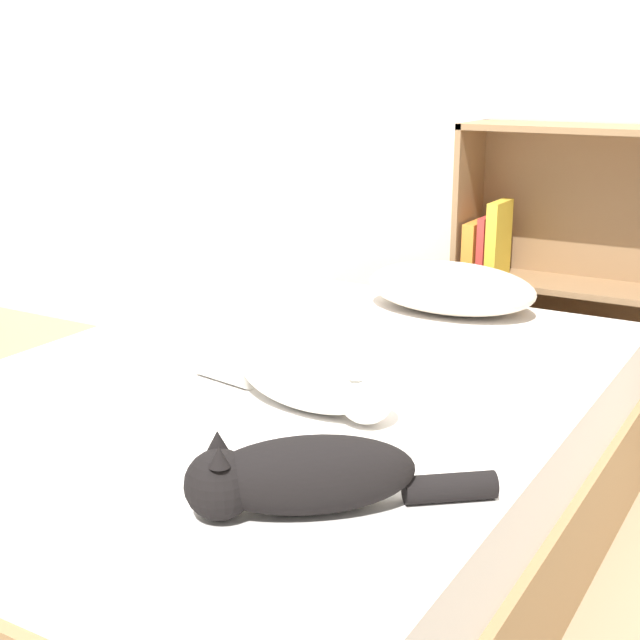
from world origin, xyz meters
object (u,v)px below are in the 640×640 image
object	(u,v)px
bookshelf	(584,281)
pillow	(450,288)
cat_dark	(299,477)
bed	(293,462)
cat_light	(311,378)

from	to	relation	value
bookshelf	pillow	bearing A→B (deg)	-125.04
cat_dark	bookshelf	distance (m)	1.76
bed	pillow	distance (m)	0.81
bed	pillow	world-z (taller)	pillow
cat_light	bed	bearing A→B (deg)	141.83
bed	cat_dark	xyz separation A→B (m)	(0.40, -0.60, 0.31)
bed	pillow	bearing A→B (deg)	80.68
cat_dark	cat_light	bearing A→B (deg)	-100.52
pillow	cat_light	bearing A→B (deg)	-86.96
pillow	cat_light	size ratio (longest dim) A/B	0.94
bed	bookshelf	distance (m)	1.27
cat_dark	bookshelf	world-z (taller)	bookshelf
cat_dark	bookshelf	bearing A→B (deg)	-129.90
cat_light	cat_dark	xyz separation A→B (m)	(0.23, -0.42, -0.01)
bed	pillow	xyz separation A→B (m)	(0.12, 0.73, 0.32)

